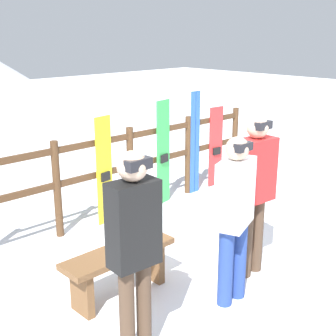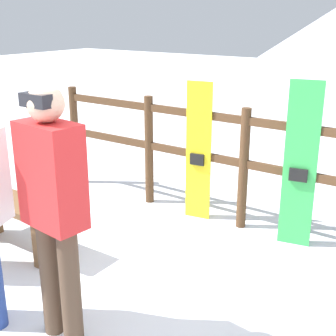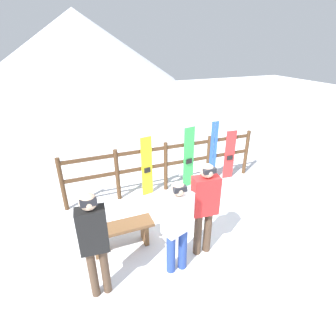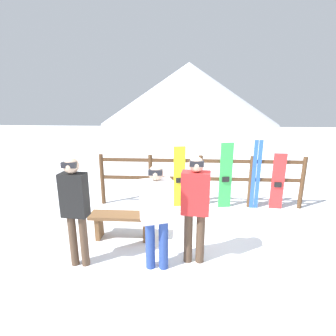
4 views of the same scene
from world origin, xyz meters
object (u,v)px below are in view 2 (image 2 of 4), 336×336
Objects in this scene: bench at (14,214)px; snowboard_green at (300,167)px; person_red at (53,199)px; snowboard_yellow at (198,153)px.

bench is 0.75× the size of snowboard_green.
snowboard_green is at bearing 37.00° from bench.
person_red is at bearing -25.76° from bench.
person_red is 2.39m from snowboard_green.
snowboard_yellow is at bearing 97.33° from person_red.
bench is 1.94m from snowboard_yellow.
snowboard_green is (0.81, 2.24, -0.23)m from person_red.
snowboard_green is (2.13, 1.60, 0.43)m from bench.
snowboard_yellow is 1.10m from snowboard_green.
person_red is 1.10× the size of snowboard_green.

